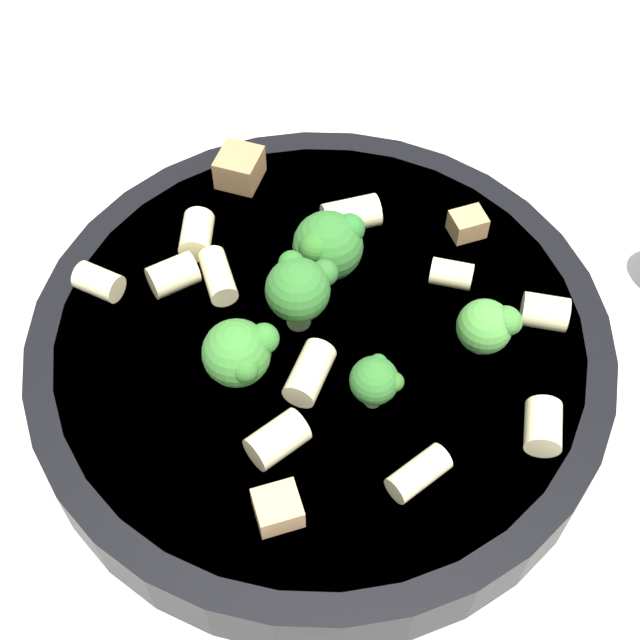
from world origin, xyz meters
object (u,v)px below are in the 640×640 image
at_px(rigatoni_1, 451,274).
at_px(rigatoni_2, 197,234).
at_px(broccoli_floret_1, 489,326).
at_px(broccoli_floret_4, 302,284).
at_px(broccoli_floret_2, 375,381).
at_px(chicken_chunk_0, 240,167).
at_px(chicken_chunk_2, 467,224).
at_px(rigatoni_8, 419,473).
at_px(rigatoni_7, 310,373).
at_px(rigatoni_5, 99,282).
at_px(chicken_chunk_1, 278,508).
at_px(rigatoni_4, 541,431).
at_px(broccoli_floret_0, 328,245).
at_px(broccoli_floret_3, 239,353).
at_px(rigatoni_0, 545,312).
at_px(rigatoni_6, 277,439).
at_px(rigatoni_10, 173,275).
at_px(rigatoni_9, 351,215).
at_px(rigatoni_3, 220,273).
at_px(pasta_bowl, 320,348).

bearing_deg(rigatoni_1, rigatoni_2, -71.04).
relative_size(broccoli_floret_1, broccoli_floret_4, 0.72).
height_order(broccoli_floret_2, chicken_chunk_0, broccoli_floret_2).
distance_m(rigatoni_2, chicken_chunk_2, 0.14).
bearing_deg(rigatoni_8, rigatoni_7, -106.86).
relative_size(rigatoni_5, chicken_chunk_1, 1.19).
height_order(rigatoni_4, rigatoni_5, rigatoni_4).
bearing_deg(chicken_chunk_0, broccoli_floret_0, 65.77).
bearing_deg(chicken_chunk_2, rigatoni_4, 39.18).
relative_size(broccoli_floret_3, chicken_chunk_0, 1.61).
relative_size(rigatoni_2, rigatoni_8, 0.87).
height_order(rigatoni_0, rigatoni_7, rigatoni_0).
relative_size(rigatoni_6, chicken_chunk_1, 1.35).
height_order(rigatoni_4, chicken_chunk_2, rigatoni_4).
bearing_deg(rigatoni_10, broccoli_floret_3, 63.29).
distance_m(broccoli_floret_1, rigatoni_0, 0.03).
height_order(rigatoni_2, rigatoni_8, rigatoni_2).
bearing_deg(broccoli_floret_2, broccoli_floret_1, 149.28).
distance_m(broccoli_floret_3, rigatoni_8, 0.10).
xyz_separation_m(rigatoni_6, rigatoni_8, (-0.02, 0.06, -0.00)).
relative_size(broccoli_floret_2, rigatoni_9, 1.00).
xyz_separation_m(rigatoni_1, chicken_chunk_0, (-0.01, -0.13, 0.00)).
bearing_deg(broccoli_floret_2, rigatoni_3, -103.21).
height_order(rigatoni_0, rigatoni_1, rigatoni_0).
xyz_separation_m(broccoli_floret_0, rigatoni_7, (0.06, 0.03, -0.01)).
height_order(pasta_bowl, broccoli_floret_1, broccoli_floret_1).
bearing_deg(rigatoni_5, rigatoni_4, 97.81).
bearing_deg(rigatoni_0, broccoli_floret_4, -61.77).
height_order(pasta_bowl, rigatoni_0, rigatoni_0).
relative_size(rigatoni_5, rigatoni_10, 0.97).
relative_size(broccoli_floret_0, chicken_chunk_0, 1.63).
relative_size(rigatoni_0, rigatoni_3, 0.75).
distance_m(pasta_bowl, rigatoni_10, 0.08).
distance_m(broccoli_floret_0, rigatoni_10, 0.08).
bearing_deg(rigatoni_0, rigatoni_3, -69.00).
distance_m(broccoli_floret_2, rigatoni_1, 0.08).
xyz_separation_m(broccoli_floret_4, rigatoni_9, (-0.06, -0.01, -0.02)).
height_order(rigatoni_0, rigatoni_3, rigatoni_0).
distance_m(rigatoni_8, chicken_chunk_0, 0.20).
bearing_deg(broccoli_floret_2, broccoli_floret_0, -135.03).
bearing_deg(rigatoni_8, rigatoni_6, -74.28).
bearing_deg(rigatoni_5, pasta_bowl, 106.98).
relative_size(broccoli_floret_1, rigatoni_9, 1.02).
bearing_deg(chicken_chunk_2, broccoli_floret_2, 3.06).
height_order(pasta_bowl, rigatoni_6, rigatoni_6).
bearing_deg(chicken_chunk_2, broccoli_floret_0, -39.47).
distance_m(rigatoni_2, rigatoni_9, 0.08).
height_order(broccoli_floret_2, rigatoni_8, broccoli_floret_2).
relative_size(rigatoni_3, rigatoni_8, 1.04).
bearing_deg(broccoli_floret_4, broccoli_floret_2, 64.10).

